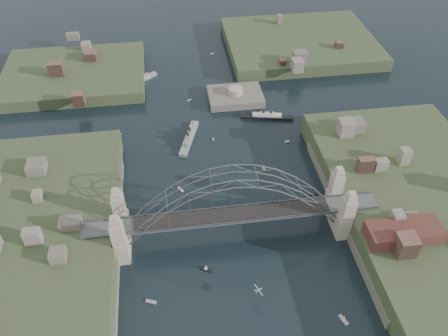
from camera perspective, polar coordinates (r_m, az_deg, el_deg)
ground at (r=133.45m, az=1.08°, el=-8.35°), size 500.00×500.00×0.00m
bridge at (r=124.19m, az=1.16°, el=-4.73°), size 84.00×13.80×24.60m
shore_west at (r=138.06m, az=-23.50°, el=-9.69°), size 50.50×90.00×12.00m
shore_east at (r=149.41m, az=23.46°, el=-4.83°), size 50.50×90.00×12.00m
headland_nw at (r=209.98m, az=-18.40°, el=10.71°), size 60.00×45.00×9.00m
headland_ne at (r=228.24m, az=9.60°, el=14.97°), size 70.00×55.00×9.50m
fort_island at (r=187.04m, az=1.45°, el=8.61°), size 22.00×16.00×9.40m
wharf_shed at (r=129.96m, az=21.88°, el=-7.59°), size 20.00×8.00×4.00m
finger_pier at (r=128.04m, az=21.37°, el=-15.33°), size 4.00×22.00×1.40m
naval_cruiser_near at (r=165.09m, az=-4.47°, el=3.84°), size 8.85×20.14×6.09m
naval_cruiser_far at (r=201.71m, az=-10.52°, el=11.00°), size 14.20×11.79×5.49m
ocean_liner at (r=176.34m, az=5.47°, el=6.53°), size 20.59×6.99×5.02m
aeroplane at (r=116.74m, az=4.33°, el=-15.25°), size 2.06×3.51×0.53m
small_boat_a at (r=146.25m, az=-5.52°, el=-2.76°), size 2.06×2.52×0.45m
small_boat_b at (r=152.85m, az=5.11°, el=0.12°), size 1.35×1.62×2.38m
small_boat_c at (r=125.26m, az=-2.31°, el=-12.59°), size 3.19×2.35×2.38m
small_boat_d at (r=165.51m, az=8.05°, el=3.33°), size 2.01×1.07×1.43m
small_boat_e at (r=171.50m, az=-13.53°, el=3.98°), size 3.55×3.68×0.45m
small_boat_f at (r=165.14m, az=-1.40°, el=3.63°), size 0.62×1.68×0.45m
small_boat_g at (r=120.85m, az=15.00°, el=-18.03°), size 2.07×3.29×2.38m
small_boat_h at (r=186.68m, az=-4.43°, el=8.60°), size 2.04×1.55×0.45m
small_boat_i at (r=146.94m, az=11.29°, el=-3.30°), size 2.28×0.99×0.45m
small_boat_j at (r=121.64m, az=-9.26°, el=-16.45°), size 2.97×1.94×0.45m
small_boat_k at (r=220.19m, az=-1.49°, el=14.30°), size 2.06×1.07×0.45m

